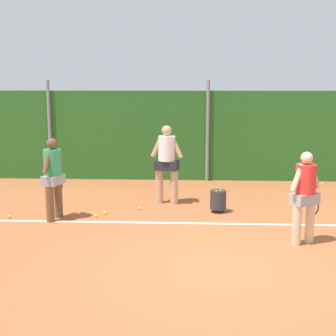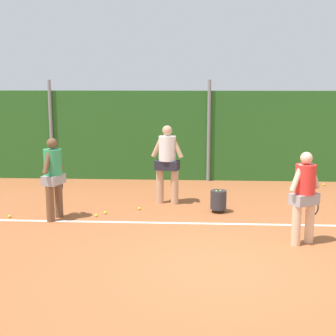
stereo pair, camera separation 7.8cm
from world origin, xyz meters
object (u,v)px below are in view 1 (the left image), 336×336
object	(u,v)px
player_backcourt_far	(167,160)
tennis_ball_1	(9,217)
player_midcourt	(53,174)
tennis_ball_4	(139,209)
player_foreground_near	(305,193)
tennis_ball_3	(105,213)
ball_hopper	(218,200)
tennis_ball_5	(322,184)
tennis_ball_2	(96,216)

from	to	relation	value
player_backcourt_far	tennis_ball_1	distance (m)	3.77
player_midcourt	tennis_ball_4	distance (m)	2.12
tennis_ball_1	player_foreground_near	bearing A→B (deg)	-12.50
tennis_ball_3	ball_hopper	bearing A→B (deg)	6.75
ball_hopper	tennis_ball_5	world-z (taller)	ball_hopper
tennis_ball_2	tennis_ball_4	size ratio (longest dim) A/B	1.00
player_backcourt_far	tennis_ball_5	xyz separation A→B (m)	(4.31, 2.19, -1.03)
player_midcourt	tennis_ball_3	distance (m)	1.44
tennis_ball_4	tennis_ball_1	bearing A→B (deg)	-163.95
ball_hopper	tennis_ball_2	xyz separation A→B (m)	(-2.67, -0.53, -0.26)
tennis_ball_3	tennis_ball_5	xyz separation A→B (m)	(5.63, 3.22, 0.00)
tennis_ball_2	player_backcourt_far	bearing A→B (deg)	40.40
player_backcourt_far	tennis_ball_2	distance (m)	2.20
player_foreground_near	tennis_ball_1	distance (m)	6.16
tennis_ball_2	tennis_ball_4	world-z (taller)	same
player_backcourt_far	tennis_ball_3	distance (m)	1.96
player_midcourt	tennis_ball_3	world-z (taller)	player_midcourt
ball_hopper	tennis_ball_2	size ratio (longest dim) A/B	7.78
tennis_ball_3	tennis_ball_4	distance (m)	0.81
player_midcourt	tennis_ball_2	world-z (taller)	player_midcourt
ball_hopper	tennis_ball_3	bearing A→B (deg)	-173.25
tennis_ball_2	tennis_ball_5	size ratio (longest dim) A/B	1.00
player_foreground_near	tennis_ball_1	bearing A→B (deg)	134.80
player_backcourt_far	tennis_ball_4	size ratio (longest dim) A/B	28.57
ball_hopper	tennis_ball_4	size ratio (longest dim) A/B	7.78
player_midcourt	tennis_ball_2	distance (m)	1.28
player_backcourt_far	ball_hopper	size ratio (longest dim) A/B	3.67
tennis_ball_3	tennis_ball_5	size ratio (longest dim) A/B	1.00
player_foreground_near	tennis_ball_3	bearing A→B (deg)	123.67
player_foreground_near	player_backcourt_far	xyz separation A→B (m)	(-2.61, 2.75, 0.12)
player_foreground_near	tennis_ball_1	world-z (taller)	player_foreground_near
ball_hopper	tennis_ball_5	size ratio (longest dim) A/B	7.78
ball_hopper	tennis_ball_1	distance (m)	4.59
player_backcourt_far	tennis_ball_4	world-z (taller)	player_backcourt_far
tennis_ball_1	tennis_ball_3	size ratio (longest dim) A/B	1.00
tennis_ball_2	tennis_ball_5	bearing A→B (deg)	30.81
tennis_ball_3	tennis_ball_4	world-z (taller)	same
ball_hopper	tennis_ball_4	distance (m)	1.82
player_midcourt	tennis_ball_4	xyz separation A→B (m)	(1.72, 0.82, -0.94)
ball_hopper	tennis_ball_2	world-z (taller)	ball_hopper
tennis_ball_1	tennis_ball_3	bearing A→B (deg)	11.22
tennis_ball_3	tennis_ball_4	size ratio (longest dim) A/B	1.00
player_foreground_near	tennis_ball_4	world-z (taller)	player_foreground_near
player_backcourt_far	tennis_ball_2	size ratio (longest dim) A/B	28.57
player_midcourt	ball_hopper	size ratio (longest dim) A/B	3.40
ball_hopper	tennis_ball_3	size ratio (longest dim) A/B	7.78
player_backcourt_far	tennis_ball_3	xyz separation A→B (m)	(-1.32, -1.03, -1.03)
player_backcourt_far	player_foreground_near	bearing A→B (deg)	146.18
player_foreground_near	tennis_ball_4	size ratio (longest dim) A/B	25.53
ball_hopper	tennis_ball_5	bearing A→B (deg)	43.19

